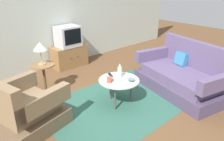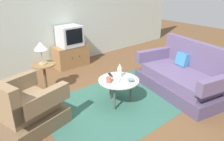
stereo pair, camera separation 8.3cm
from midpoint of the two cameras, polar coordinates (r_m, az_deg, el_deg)
The scene contains 15 objects.
ground_plane at distance 3.98m, azimuth 2.10°, elevation -9.22°, with size 16.00×16.00×0.00m, color brown.
back_wall at distance 5.61m, azimuth -16.58°, elevation 14.06°, with size 9.00×0.12×2.70m, color #B2BCB2.
area_rug at distance 4.08m, azimuth 2.25°, elevation -8.40°, with size 2.69×1.87×0.00m, color #2D5B4C.
armchair at distance 3.57m, azimuth -21.32°, elevation -9.27°, with size 1.12×1.12×0.90m.
couch at distance 4.60m, azimuth 18.56°, elevation -1.63°, with size 1.36×1.99×0.97m.
coffee_table at distance 3.87m, azimuth 2.35°, elevation -3.04°, with size 0.72×0.72×0.47m.
side_table at distance 4.44m, azimuth -16.56°, elevation -0.44°, with size 0.45×0.45×0.61m.
tv_stand at distance 5.77m, azimuth -10.17°, elevation 3.76°, with size 0.86×0.47×0.54m.
television at distance 5.62m, azimuth -10.49°, elevation 8.77°, with size 0.56×0.46×0.51m.
table_lamp at distance 4.27m, azimuth -17.48°, elevation 5.92°, with size 0.25×0.25×0.43m.
vase at distance 3.92m, azimuth 2.60°, elevation -0.02°, with size 0.08×0.08×0.25m.
mug at distance 3.74m, azimuth -0.12°, elevation -2.38°, with size 0.14×0.09×0.10m.
bowl at distance 3.78m, azimuth 5.45°, elevation -2.57°, with size 0.13×0.13×0.06m.
tv_remote_dark at distance 4.02m, azimuth 0.14°, elevation -1.11°, with size 0.09×0.15×0.02m.
tv_remote_silver at distance 3.83m, azimuth 2.43°, elevation -2.45°, with size 0.16×0.12×0.02m.
Camera 2 is at (-2.29, -2.49, 2.10)m, focal length 35.32 mm.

